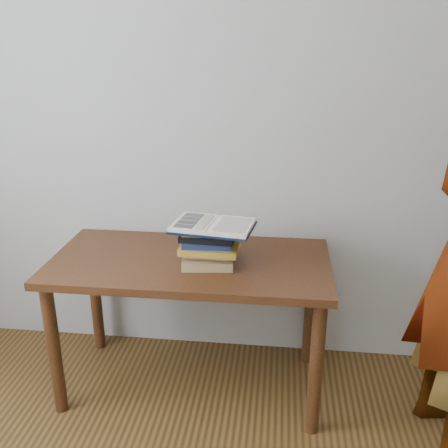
# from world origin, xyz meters

# --- Properties ---
(desk) EXTENTS (1.29, 0.64, 0.69)m
(desk) POSITION_xyz_m (-0.06, 1.38, 0.59)
(desk) COLOR #4A2B12
(desk) RESTS_ON ground
(book_stack) EXTENTS (0.26, 0.21, 0.18)m
(book_stack) POSITION_xyz_m (0.04, 1.34, 0.78)
(book_stack) COLOR #A38C54
(book_stack) RESTS_ON desk
(open_book) EXTENTS (0.38, 0.29, 0.03)m
(open_book) POSITION_xyz_m (0.06, 1.32, 0.88)
(open_book) COLOR black
(open_book) RESTS_ON book_stack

